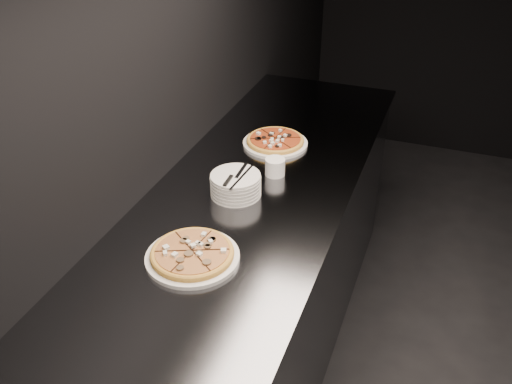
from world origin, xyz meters
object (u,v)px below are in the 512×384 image
(pizza_mushroom, at_px, (192,254))
(cutlery, at_px, (236,177))
(counter, at_px, (252,281))
(pizza_tomato, at_px, (275,141))
(plate_stack, at_px, (236,185))
(ramekin, at_px, (275,166))

(pizza_mushroom, distance_m, cutlery, 0.40)
(counter, distance_m, pizza_tomato, 0.62)
(plate_stack, bearing_deg, counter, 45.27)
(pizza_tomato, bearing_deg, counter, -84.56)
(plate_stack, distance_m, ramekin, 0.22)
(plate_stack, bearing_deg, ramekin, 64.83)
(counter, relative_size, ramekin, 30.34)
(pizza_mushroom, distance_m, ramekin, 0.61)
(counter, bearing_deg, cutlery, -122.31)
(counter, bearing_deg, ramekin, 73.06)
(cutlery, bearing_deg, pizza_tomato, 87.56)
(plate_stack, height_order, cutlery, cutlery)
(pizza_mushroom, relative_size, cutlery, 1.76)
(pizza_mushroom, height_order, ramekin, ramekin)
(ramekin, bearing_deg, cutlery, -111.85)
(pizza_tomato, bearing_deg, plate_stack, -91.13)
(pizza_mushroom, distance_m, pizza_tomato, 0.86)
(ramekin, bearing_deg, pizza_tomato, 108.42)
(cutlery, distance_m, ramekin, 0.23)
(cutlery, bearing_deg, plate_stack, 115.32)
(pizza_mushroom, relative_size, plate_stack, 1.88)
(pizza_mushroom, relative_size, ramekin, 4.43)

